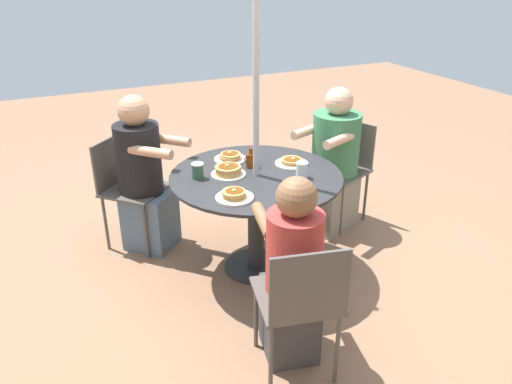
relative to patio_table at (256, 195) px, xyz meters
name	(u,v)px	position (x,y,z in m)	size (l,w,h in m)	color
ground_plane	(256,267)	(0.00, 0.00, -0.59)	(12.00, 12.00, 0.00)	#8C664C
patio_table	(256,195)	(0.00, 0.00, 0.00)	(1.19, 1.19, 0.75)	#28282B
umbrella_pole	(256,133)	(0.00, 0.00, 0.45)	(0.04, 0.04, 2.09)	#ADADB2
patio_chair_north	(344,164)	(-1.00, -0.39, -0.08)	(0.55, 0.55, 0.86)	#514C47
diner_north	(332,167)	(-0.85, -0.33, -0.06)	(0.60, 0.53, 1.19)	gray
patio_chair_east	(126,183)	(0.75, -0.78, -0.08)	(0.60, 0.60, 0.86)	#514C47
diner_east	(144,180)	(0.63, -0.66, -0.03)	(0.58, 0.58, 1.22)	slate
patio_chair_south	(301,298)	(0.24, 1.05, -0.08)	(0.51, 0.51, 0.86)	#514C47
diner_south	(292,277)	(0.20, 0.89, -0.06)	(0.40, 0.53, 1.13)	#3D3D42
pancake_plate_a	(228,171)	(0.17, -0.07, 0.18)	(0.24, 0.24, 0.08)	silver
pancake_plate_b	(234,195)	(0.28, 0.28, 0.18)	(0.24, 0.24, 0.07)	silver
pancake_plate_c	(230,157)	(0.06, -0.33, 0.18)	(0.24, 0.24, 0.06)	silver
pancake_plate_d	(291,162)	(-0.31, -0.06, 0.17)	(0.24, 0.24, 0.05)	silver
syrup_bottle	(251,160)	(-0.03, -0.14, 0.21)	(0.09, 0.07, 0.14)	#602D0F
coffee_cup	(198,171)	(0.38, -0.12, 0.21)	(0.08, 0.08, 0.11)	#33513D
drinking_glass_a	(302,170)	(-0.26, 0.17, 0.21)	(0.08, 0.08, 0.11)	silver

